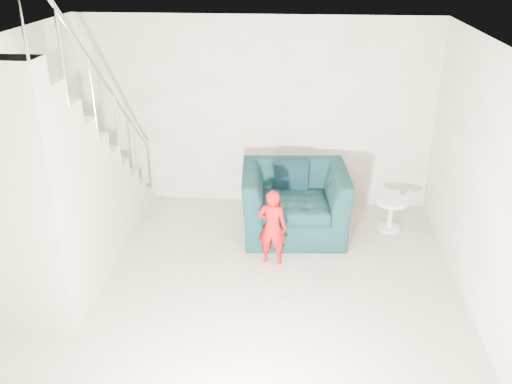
# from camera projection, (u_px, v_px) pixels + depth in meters

# --- Properties ---
(floor) EXTENTS (5.50, 5.50, 0.00)m
(floor) POSITION_uv_depth(u_px,v_px,m) (232.00, 312.00, 5.72)
(floor) COLOR gray
(floor) RESTS_ON ground
(ceiling) EXTENTS (5.50, 5.50, 0.00)m
(ceiling) POSITION_uv_depth(u_px,v_px,m) (226.00, 53.00, 4.59)
(ceiling) COLOR silver
(ceiling) RESTS_ON back_wall
(back_wall) EXTENTS (5.00, 0.00, 5.00)m
(back_wall) POSITION_uv_depth(u_px,v_px,m) (255.00, 114.00, 7.65)
(back_wall) COLOR #A09282
(back_wall) RESTS_ON floor
(right_wall) EXTENTS (0.00, 5.50, 5.50)m
(right_wall) POSITION_uv_depth(u_px,v_px,m) (500.00, 206.00, 4.96)
(right_wall) COLOR #A09282
(right_wall) RESTS_ON floor
(armchair) EXTENTS (1.46, 1.30, 0.89)m
(armchair) POSITION_uv_depth(u_px,v_px,m) (294.00, 201.00, 7.14)
(armchair) COLOR black
(armchair) RESTS_ON floor
(toddler) EXTENTS (0.38, 0.27, 0.96)m
(toddler) POSITION_uv_depth(u_px,v_px,m) (272.00, 227.00, 6.42)
(toddler) COLOR #93040D
(toddler) RESTS_ON floor
(side_table) EXTENTS (0.44, 0.44, 0.44)m
(side_table) POSITION_uv_depth(u_px,v_px,m) (391.00, 209.00, 7.26)
(side_table) COLOR silver
(side_table) RESTS_ON floor
(staircase) EXTENTS (1.02, 3.03, 3.62)m
(staircase) POSITION_uv_depth(u_px,v_px,m) (57.00, 202.00, 5.98)
(staircase) COLOR #ADA089
(staircase) RESTS_ON floor
(cushion) EXTENTS (0.45, 0.22, 0.45)m
(cushion) POSITION_uv_depth(u_px,v_px,m) (291.00, 176.00, 7.30)
(cushion) COLOR black
(cushion) RESTS_ON armchair
(throw) EXTENTS (0.05, 0.46, 0.51)m
(throw) POSITION_uv_depth(u_px,v_px,m) (252.00, 192.00, 7.15)
(throw) COLOR black
(throw) RESTS_ON armchair
(phone) EXTENTS (0.03, 0.05, 0.10)m
(phone) POSITION_uv_depth(u_px,v_px,m) (280.00, 202.00, 6.24)
(phone) COLOR black
(phone) RESTS_ON toddler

